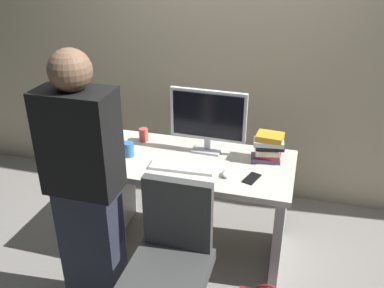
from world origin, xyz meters
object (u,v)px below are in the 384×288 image
object	(u,v)px
monitor	(208,118)
keyboard	(182,167)
office_chair	(171,270)
cell_phone	(252,178)
book_stack	(268,147)
desk	(194,189)
cup_near_keyboard	(129,149)
mouse	(226,173)
cup_by_monitor	(144,135)
person_at_desk	(86,190)

from	to	relation	value
monitor	keyboard	xyz separation A→B (m)	(-0.10, -0.30, -0.25)
office_chair	cell_phone	size ratio (longest dim) A/B	6.53
keyboard	book_stack	world-z (taller)	book_stack
desk	keyboard	world-z (taller)	keyboard
book_stack	cell_phone	size ratio (longest dim) A/B	1.59
monitor	cup_near_keyboard	xyz separation A→B (m)	(-0.51, -0.22, -0.21)
keyboard	mouse	world-z (taller)	mouse
keyboard	cup_by_monitor	world-z (taller)	cup_by_monitor
cup_by_monitor	cell_phone	world-z (taller)	cup_by_monitor
cup_near_keyboard	cell_phone	world-z (taller)	cup_near_keyboard
cup_near_keyboard	mouse	bearing A→B (deg)	-6.63
desk	cup_by_monitor	size ratio (longest dim) A/B	13.78
desk	cup_by_monitor	bearing A→B (deg)	155.94
person_at_desk	cup_near_keyboard	distance (m)	0.63
monitor	mouse	xyz separation A→B (m)	(0.20, -0.31, -0.24)
keyboard	mouse	xyz separation A→B (m)	(0.30, -0.01, 0.01)
office_chair	mouse	distance (m)	0.70
desk	cup_near_keyboard	size ratio (longest dim) A/B	13.42
person_at_desk	keyboard	size ratio (longest dim) A/B	3.81
cup_near_keyboard	desk	bearing A→B (deg)	7.18
cup_by_monitor	desk	bearing A→B (deg)	-24.06
cell_phone	cup_near_keyboard	bearing A→B (deg)	-167.22
cup_near_keyboard	cell_phone	size ratio (longest dim) A/B	0.70
person_at_desk	cup_by_monitor	world-z (taller)	person_at_desk
book_stack	cell_phone	bearing A→B (deg)	-103.17
person_at_desk	cup_near_keyboard	xyz separation A→B (m)	(-0.02, 0.63, -0.05)
monitor	book_stack	xyz separation A→B (m)	(0.43, -0.03, -0.16)
keyboard	cell_phone	world-z (taller)	keyboard
desk	book_stack	xyz separation A→B (m)	(0.48, 0.14, 0.33)
mouse	book_stack	xyz separation A→B (m)	(0.23, 0.28, 0.08)
office_chair	cup_near_keyboard	bearing A→B (deg)	127.82
desk	cell_phone	bearing A→B (deg)	-18.10
office_chair	monitor	xyz separation A→B (m)	(-0.02, 0.91, 0.56)
desk	office_chair	size ratio (longest dim) A/B	1.45
mouse	desk	bearing A→B (deg)	151.24
keyboard	cup_by_monitor	xyz separation A→B (m)	(-0.40, 0.33, 0.04)
cell_phone	keyboard	bearing A→B (deg)	-163.06
keyboard	book_stack	distance (m)	0.60
office_chair	cup_by_monitor	distance (m)	1.13
monitor	keyboard	size ratio (longest dim) A/B	1.26
desk	cell_phone	xyz separation A→B (m)	(0.42, -0.14, 0.24)
desk	cup_near_keyboard	distance (m)	0.54
desk	keyboard	bearing A→B (deg)	-109.21
cup_near_keyboard	office_chair	bearing A→B (deg)	-52.18
person_at_desk	book_stack	world-z (taller)	person_at_desk
office_chair	keyboard	world-z (taller)	office_chair
monitor	cup_by_monitor	xyz separation A→B (m)	(-0.50, 0.03, -0.21)
person_at_desk	cell_phone	size ratio (longest dim) A/B	11.38
person_at_desk	keyboard	world-z (taller)	person_at_desk
desk	keyboard	size ratio (longest dim) A/B	3.16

